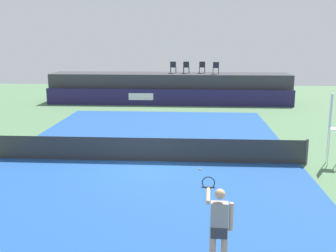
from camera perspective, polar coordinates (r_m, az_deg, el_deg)
The scene contains 13 objects.
ground_plane at distance 18.75m, azimuth -1.98°, elevation -2.30°, with size 48.00×48.00×0.00m, color #4C704C.
court_inner at distance 15.88m, azimuth -3.04°, elevation -5.03°, with size 12.00×22.00×0.00m, color #1C478C.
sponsor_wall at distance 28.91m, azimuth 0.04°, elevation 4.11°, with size 18.00×0.22×1.20m.
spectator_platform at distance 30.62m, azimuth 0.27°, elevation 5.51°, with size 18.00×2.80×2.20m, color #38383D.
spectator_chair_far_left at distance 30.49m, azimuth 0.75°, elevation 8.49°, with size 0.45×0.45×0.89m.
spectator_chair_left at distance 30.45m, azimuth 2.63°, elevation 8.47°, with size 0.47×0.47×0.89m.
spectator_chair_center at distance 30.63m, azimuth 4.91°, elevation 8.46°, with size 0.45×0.45×0.89m.
spectator_chair_right at distance 30.11m, azimuth 6.87°, elevation 8.36°, with size 0.45×0.45×0.89m.
umpire_chair at distance 16.28m, azimuth 22.51°, elevation 0.23°, with size 0.51×0.51×2.76m.
tennis_net at distance 15.75m, azimuth -3.06°, elevation -3.38°, with size 12.40×0.02×0.95m, color #2D2D2D.
net_post_far at distance 16.24m, azimuth 19.26°, elevation -3.49°, with size 0.10×0.10×1.00m, color #4C4C51.
tennis_player at distance 8.57m, azimuth 7.28°, elevation -13.91°, with size 0.64×1.15×1.77m.
tennis_ball at distance 14.86m, azimuth 4.59°, elevation -6.14°, with size 0.07×0.07×0.07m, color #D8EA33.
Camera 1 is at (1.81, -15.05, 4.74)m, focal length 42.55 mm.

